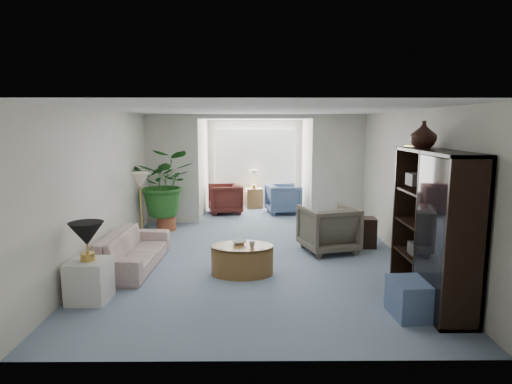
{
  "coord_description": "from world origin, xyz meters",
  "views": [
    {
      "loc": [
        -0.05,
        -6.9,
        2.27
      ],
      "look_at": [
        0.0,
        0.6,
        1.1
      ],
      "focal_mm": 30.48,
      "sensor_mm": 36.0,
      "label": 1
    }
  ],
  "objects_px": {
    "ottoman": "(415,298)",
    "sunroom_chair_blue": "(283,199)",
    "sofa": "(133,250)",
    "entertainment_cabinet": "(433,228)",
    "table_lamp": "(86,234)",
    "cabinet_urn": "(424,135)",
    "coffee_bowl": "(239,242)",
    "plant_pot": "(166,223)",
    "floor_lamp": "(140,180)",
    "wingback_chair": "(328,229)",
    "side_table_dark": "(363,232)",
    "framed_picture": "(413,161)",
    "end_table": "(89,281)",
    "sunroom_chair_maroon": "(225,199)",
    "coffee_cup": "(252,245)",
    "sunroom_table": "(254,198)",
    "coffee_table": "(242,260)"
  },
  "relations": [
    {
      "from": "ottoman",
      "to": "sunroom_chair_blue",
      "type": "xyz_separation_m",
      "value": [
        -1.15,
        6.11,
        0.16
      ]
    },
    {
      "from": "sofa",
      "to": "ottoman",
      "type": "distance_m",
      "value": 4.27
    },
    {
      "from": "entertainment_cabinet",
      "to": "table_lamp",
      "type": "bearing_deg",
      "value": 179.38
    },
    {
      "from": "cabinet_urn",
      "to": "sunroom_chair_blue",
      "type": "bearing_deg",
      "value": 106.19
    },
    {
      "from": "coffee_bowl",
      "to": "plant_pot",
      "type": "height_order",
      "value": "coffee_bowl"
    },
    {
      "from": "floor_lamp",
      "to": "plant_pot",
      "type": "bearing_deg",
      "value": 80.12
    },
    {
      "from": "plant_pot",
      "to": "coffee_bowl",
      "type": "bearing_deg",
      "value": -58.51
    },
    {
      "from": "entertainment_cabinet",
      "to": "ottoman",
      "type": "xyz_separation_m",
      "value": [
        -0.35,
        -0.43,
        -0.76
      ]
    },
    {
      "from": "wingback_chair",
      "to": "entertainment_cabinet",
      "type": "bearing_deg",
      "value": 96.67
    },
    {
      "from": "cabinet_urn",
      "to": "sunroom_chair_blue",
      "type": "height_order",
      "value": "cabinet_urn"
    },
    {
      "from": "wingback_chair",
      "to": "side_table_dark",
      "type": "distance_m",
      "value": 0.77
    },
    {
      "from": "framed_picture",
      "to": "floor_lamp",
      "type": "distance_m",
      "value": 4.77
    },
    {
      "from": "framed_picture",
      "to": "cabinet_urn",
      "type": "xyz_separation_m",
      "value": [
        -0.23,
        -0.97,
        0.43
      ]
    },
    {
      "from": "coffee_bowl",
      "to": "framed_picture",
      "type": "bearing_deg",
      "value": 6.62
    },
    {
      "from": "end_table",
      "to": "sunroom_chair_maroon",
      "type": "bearing_deg",
      "value": 76.02
    },
    {
      "from": "coffee_cup",
      "to": "sofa",
      "type": "bearing_deg",
      "value": 166.77
    },
    {
      "from": "sunroom_chair_blue",
      "to": "sunroom_table",
      "type": "relative_size",
      "value": 1.54
    },
    {
      "from": "coffee_cup",
      "to": "table_lamp",
      "type": "bearing_deg",
      "value": -156.78
    },
    {
      "from": "entertainment_cabinet",
      "to": "plant_pot",
      "type": "distance_m",
      "value": 5.74
    },
    {
      "from": "side_table_dark",
      "to": "sunroom_table",
      "type": "xyz_separation_m",
      "value": [
        -2.02,
        3.87,
        -0.01
      ]
    },
    {
      "from": "sunroom_table",
      "to": "wingback_chair",
      "type": "bearing_deg",
      "value": -72.43
    },
    {
      "from": "end_table",
      "to": "entertainment_cabinet",
      "type": "bearing_deg",
      "value": -0.62
    },
    {
      "from": "coffee_table",
      "to": "sunroom_chair_blue",
      "type": "height_order",
      "value": "sunroom_chair_blue"
    },
    {
      "from": "end_table",
      "to": "sunroom_table",
      "type": "height_order",
      "value": "end_table"
    },
    {
      "from": "framed_picture",
      "to": "sunroom_chair_maroon",
      "type": "distance_m",
      "value": 5.47
    },
    {
      "from": "coffee_table",
      "to": "ottoman",
      "type": "xyz_separation_m",
      "value": [
        2.1,
        -1.48,
        -0.01
      ]
    },
    {
      "from": "cabinet_urn",
      "to": "plant_pot",
      "type": "height_order",
      "value": "cabinet_urn"
    },
    {
      "from": "coffee_bowl",
      "to": "cabinet_urn",
      "type": "bearing_deg",
      "value": -14.59
    },
    {
      "from": "coffee_cup",
      "to": "cabinet_urn",
      "type": "distance_m",
      "value": 2.86
    },
    {
      "from": "coffee_cup",
      "to": "entertainment_cabinet",
      "type": "height_order",
      "value": "entertainment_cabinet"
    },
    {
      "from": "framed_picture",
      "to": "end_table",
      "type": "bearing_deg",
      "value": -162.97
    },
    {
      "from": "framed_picture",
      "to": "floor_lamp",
      "type": "bearing_deg",
      "value": 165.68
    },
    {
      "from": "table_lamp",
      "to": "cabinet_urn",
      "type": "height_order",
      "value": "cabinet_urn"
    },
    {
      "from": "end_table",
      "to": "side_table_dark",
      "type": "distance_m",
      "value": 4.87
    },
    {
      "from": "end_table",
      "to": "floor_lamp",
      "type": "relative_size",
      "value": 1.51
    },
    {
      "from": "sunroom_chair_blue",
      "to": "sunroom_table",
      "type": "xyz_separation_m",
      "value": [
        -0.75,
        0.75,
        -0.11
      ]
    },
    {
      "from": "coffee_table",
      "to": "wingback_chair",
      "type": "distance_m",
      "value": 1.94
    },
    {
      "from": "sofa",
      "to": "coffee_cup",
      "type": "bearing_deg",
      "value": -101.06
    },
    {
      "from": "coffee_table",
      "to": "coffee_bowl",
      "type": "distance_m",
      "value": 0.28
    },
    {
      "from": "framed_picture",
      "to": "side_table_dark",
      "type": "bearing_deg",
      "value": 113.01
    },
    {
      "from": "table_lamp",
      "to": "sunroom_chair_blue",
      "type": "xyz_separation_m",
      "value": [
        2.9,
        5.63,
        -0.52
      ]
    },
    {
      "from": "side_table_dark",
      "to": "entertainment_cabinet",
      "type": "distance_m",
      "value": 2.66
    },
    {
      "from": "end_table",
      "to": "entertainment_cabinet",
      "type": "distance_m",
      "value": 4.46
    },
    {
      "from": "framed_picture",
      "to": "entertainment_cabinet",
      "type": "height_order",
      "value": "entertainment_cabinet"
    },
    {
      "from": "sunroom_table",
      "to": "entertainment_cabinet",
      "type": "bearing_deg",
      "value": -70.68
    },
    {
      "from": "coffee_cup",
      "to": "coffee_bowl",
      "type": "bearing_deg",
      "value": 135.0
    },
    {
      "from": "framed_picture",
      "to": "sofa",
      "type": "xyz_separation_m",
      "value": [
        -4.43,
        -0.07,
        -1.42
      ]
    },
    {
      "from": "coffee_table",
      "to": "end_table",
      "type": "bearing_deg",
      "value": -152.84
    },
    {
      "from": "sunroom_table",
      "to": "coffee_table",
      "type": "bearing_deg",
      "value": -92.09
    },
    {
      "from": "cabinet_urn",
      "to": "sunroom_chair_blue",
      "type": "relative_size",
      "value": 0.44
    }
  ]
}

